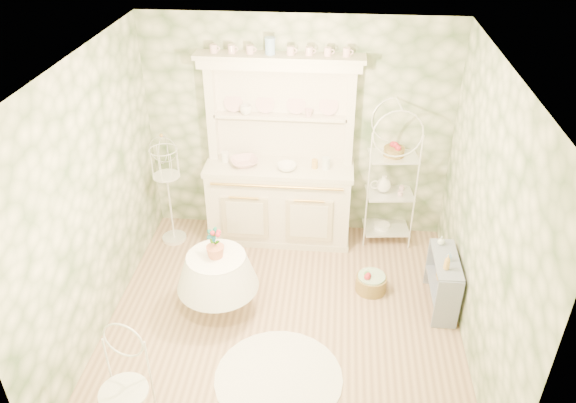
# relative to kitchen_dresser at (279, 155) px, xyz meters

# --- Properties ---
(floor) EXTENTS (3.60, 3.60, 0.00)m
(floor) POSITION_rel_kitchen_dresser_xyz_m (0.20, -1.52, -1.15)
(floor) COLOR tan
(floor) RESTS_ON ground
(ceiling) EXTENTS (3.60, 3.60, 0.00)m
(ceiling) POSITION_rel_kitchen_dresser_xyz_m (0.20, -1.52, 1.56)
(ceiling) COLOR white
(ceiling) RESTS_ON floor
(wall_left) EXTENTS (3.60, 3.60, 0.00)m
(wall_left) POSITION_rel_kitchen_dresser_xyz_m (-1.60, -1.52, 0.21)
(wall_left) COLOR beige
(wall_left) RESTS_ON floor
(wall_right) EXTENTS (3.60, 3.60, 0.00)m
(wall_right) POSITION_rel_kitchen_dresser_xyz_m (2.00, -1.52, 0.21)
(wall_right) COLOR beige
(wall_right) RESTS_ON floor
(wall_back) EXTENTS (3.60, 3.60, 0.00)m
(wall_back) POSITION_rel_kitchen_dresser_xyz_m (0.20, 0.28, 0.21)
(wall_back) COLOR beige
(wall_back) RESTS_ON floor
(wall_front) EXTENTS (3.60, 3.60, 0.00)m
(wall_front) POSITION_rel_kitchen_dresser_xyz_m (0.20, -3.32, 0.21)
(wall_front) COLOR beige
(wall_front) RESTS_ON floor
(kitchen_dresser) EXTENTS (1.87, 0.61, 2.29)m
(kitchen_dresser) POSITION_rel_kitchen_dresser_xyz_m (0.00, 0.00, 0.00)
(kitchen_dresser) COLOR white
(kitchen_dresser) RESTS_ON floor
(bakers_rack) EXTENTS (0.55, 0.42, 1.66)m
(bakers_rack) POSITION_rel_kitchen_dresser_xyz_m (1.33, 0.09, -0.31)
(bakers_rack) COLOR white
(bakers_rack) RESTS_ON floor
(side_shelf) EXTENTS (0.35, 0.77, 0.64)m
(side_shelf) POSITION_rel_kitchen_dresser_xyz_m (1.84, -1.11, -0.83)
(side_shelf) COLOR gray
(side_shelf) RESTS_ON floor
(round_table) EXTENTS (0.79, 0.79, 0.67)m
(round_table) POSITION_rel_kitchen_dresser_xyz_m (-0.49, -1.42, -0.81)
(round_table) COLOR white
(round_table) RESTS_ON floor
(cafe_chair) EXTENTS (0.40, 0.40, 0.76)m
(cafe_chair) POSITION_rel_kitchen_dresser_xyz_m (-0.95, -2.91, -0.76)
(cafe_chair) COLOR white
(cafe_chair) RESTS_ON floor
(birdcage_stand) EXTENTS (0.37, 0.37, 1.54)m
(birdcage_stand) POSITION_rel_kitchen_dresser_xyz_m (-1.31, -0.18, -0.38)
(birdcage_stand) COLOR white
(birdcage_stand) RESTS_ON floor
(floor_basket) EXTENTS (0.41, 0.41, 0.22)m
(floor_basket) POSITION_rel_kitchen_dresser_xyz_m (1.11, -0.94, -1.04)
(floor_basket) COLOR olive
(floor_basket) RESTS_ON floor
(lace_rug) EXTENTS (1.29, 1.29, 0.01)m
(lace_rug) POSITION_rel_kitchen_dresser_xyz_m (0.23, -2.26, -1.14)
(lace_rug) COLOR white
(lace_rug) RESTS_ON floor
(bowl_floral) EXTENTS (0.41, 0.41, 0.08)m
(bowl_floral) POSITION_rel_kitchen_dresser_xyz_m (-0.41, -0.02, -0.13)
(bowl_floral) COLOR white
(bowl_floral) RESTS_ON kitchen_dresser
(bowl_white) EXTENTS (0.28, 0.28, 0.07)m
(bowl_white) POSITION_rel_kitchen_dresser_xyz_m (0.10, -0.09, -0.13)
(bowl_white) COLOR white
(bowl_white) RESTS_ON kitchen_dresser
(cup_left) EXTENTS (0.18, 0.18, 0.11)m
(cup_left) POSITION_rel_kitchen_dresser_xyz_m (-0.39, 0.16, 0.47)
(cup_left) COLOR white
(cup_left) RESTS_ON kitchen_dresser
(cup_right) EXTENTS (0.10, 0.10, 0.09)m
(cup_right) POSITION_rel_kitchen_dresser_xyz_m (0.33, 0.15, 0.47)
(cup_right) COLOR white
(cup_right) RESTS_ON kitchen_dresser
(potted_geranium) EXTENTS (0.18, 0.15, 0.29)m
(potted_geranium) POSITION_rel_kitchen_dresser_xyz_m (-0.50, -1.37, -0.30)
(potted_geranium) COLOR #3F7238
(potted_geranium) RESTS_ON round_table
(bottle_amber) EXTENTS (0.08, 0.08, 0.17)m
(bottle_amber) POSITION_rel_kitchen_dresser_xyz_m (1.80, -1.28, -0.46)
(bottle_amber) COLOR gold
(bottle_amber) RESTS_ON side_shelf
(bottle_blue) EXTENTS (0.05, 0.05, 0.10)m
(bottle_blue) POSITION_rel_kitchen_dresser_xyz_m (1.85, -1.14, -0.49)
(bottle_blue) COLOR #81AADA
(bottle_blue) RESTS_ON side_shelf
(bottle_glass) EXTENTS (0.08, 0.08, 0.10)m
(bottle_glass) POSITION_rel_kitchen_dresser_xyz_m (1.81, -0.87, -0.50)
(bottle_glass) COLOR silver
(bottle_glass) RESTS_ON side_shelf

